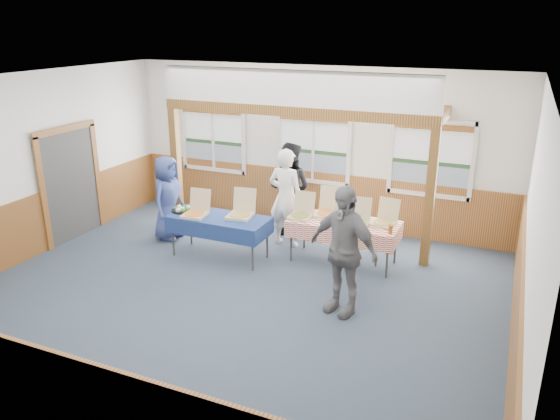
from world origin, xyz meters
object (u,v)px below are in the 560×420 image
(table_right, at_px, (344,224))
(woman_white, at_px, (286,198))
(man_blue, at_px, (168,198))
(person_grey, at_px, (343,250))
(table_left, at_px, (219,220))
(woman_black, at_px, (289,189))

(table_right, height_order, woman_white, woman_white)
(man_blue, distance_m, person_grey, 4.14)
(table_left, bearing_deg, table_right, 5.78)
(table_left, height_order, woman_black, woman_black)
(table_right, distance_m, man_blue, 3.43)
(table_right, relative_size, person_grey, 1.06)
(man_blue, bearing_deg, person_grey, -110.95)
(table_right, xyz_separation_m, man_blue, (-3.42, -0.25, 0.11))
(table_right, relative_size, woman_white, 1.10)
(table_right, distance_m, woman_white, 1.29)
(person_grey, bearing_deg, table_left, 178.17)
(table_right, height_order, man_blue, man_blue)
(man_blue, height_order, person_grey, person_grey)
(table_right, bearing_deg, woman_black, 129.12)
(table_right, height_order, person_grey, person_grey)
(woman_white, distance_m, person_grey, 2.61)
(man_blue, xyz_separation_m, person_grey, (3.90, -1.39, 0.14))
(table_left, xyz_separation_m, woman_black, (0.68, 1.55, 0.22))
(table_right, distance_m, person_grey, 1.72)
(table_left, height_order, person_grey, person_grey)
(woman_black, height_order, man_blue, woman_black)
(person_grey, bearing_deg, woman_white, 150.12)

